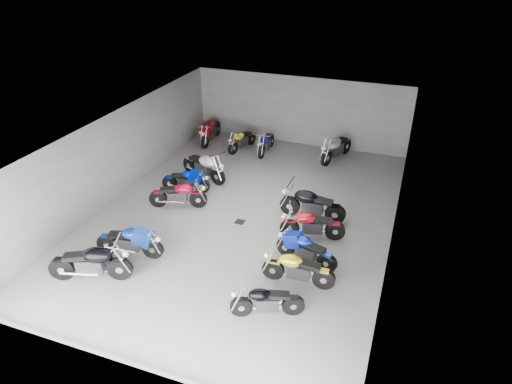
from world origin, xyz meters
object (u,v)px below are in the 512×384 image
motorcycle_right_a (266,301)px  motorcycle_left_b (130,241)px  motorcycle_left_e (186,180)px  motorcycle_right_e (312,204)px  motorcycle_back_a (210,131)px  motorcycle_left_a (91,263)px  motorcycle_left_d (179,195)px  motorcycle_right_b (297,269)px  motorcycle_left_f (204,166)px  motorcycle_back_e (336,148)px  motorcycle_right_c (305,249)px  motorcycle_right_d (312,225)px  motorcycle_back_c (266,143)px  drain_grate (240,222)px  motorcycle_back_b (242,140)px

motorcycle_right_a → motorcycle_left_b: bearing=55.5°
motorcycle_left_e → motorcycle_right_e: motorcycle_right_e is taller
motorcycle_right_a → motorcycle_back_a: motorcycle_back_a is taller
motorcycle_left_a → motorcycle_back_a: (-1.20, 10.44, -0.00)m
motorcycle_right_a → motorcycle_left_d: bearing=26.6°
motorcycle_right_b → motorcycle_right_e: (-0.47, 3.50, 0.06)m
motorcycle_left_b → motorcycle_right_e: bearing=121.2°
motorcycle_left_f → motorcycle_back_e: 5.90m
motorcycle_right_c → motorcycle_right_d: size_ratio=0.95×
motorcycle_right_e → motorcycle_right_d: bearing=-165.2°
motorcycle_back_c → motorcycle_right_e: bearing=123.5°
motorcycle_left_a → motorcycle_back_c: 10.29m
motorcycle_left_e → motorcycle_right_b: 6.65m
motorcycle_left_d → motorcycle_back_e: (4.50, 6.01, 0.07)m
motorcycle_left_a → motorcycle_right_c: (5.47, 2.80, -0.09)m
drain_grate → motorcycle_right_e: motorcycle_right_e is taller
motorcycle_left_b → motorcycle_left_e: motorcycle_left_b is taller
motorcycle_left_d → motorcycle_right_e: 4.76m
motorcycle_left_e → motorcycle_back_a: size_ratio=0.80×
motorcycle_right_b → motorcycle_back_e: bearing=1.0°
motorcycle_right_e → motorcycle_back_a: motorcycle_back_a is taller
motorcycle_right_d → motorcycle_right_e: bearing=-0.6°
motorcycle_left_d → motorcycle_back_b: bearing=159.8°
motorcycle_left_a → motorcycle_left_d: bearing=155.4°
motorcycle_left_f → motorcycle_back_c: 3.66m
motorcycle_right_e → motorcycle_back_c: size_ratio=1.16×
motorcycle_left_d → motorcycle_right_c: (5.12, -1.64, -0.02)m
motorcycle_right_a → motorcycle_back_c: bearing=-3.5°
motorcycle_left_b → drain_grate: bearing=130.9°
motorcycle_right_a → motorcycle_right_e: size_ratio=0.78×
motorcycle_left_f → motorcycle_back_a: (-1.42, 3.64, 0.01)m
motorcycle_back_e → motorcycle_left_a: bearing=84.0°
drain_grate → motorcycle_right_d: 2.58m
motorcycle_left_d → motorcycle_left_f: bearing=165.0°
motorcycle_left_a → motorcycle_left_e: 5.62m
motorcycle_left_a → motorcycle_left_f: bearing=158.1°
motorcycle_left_b → motorcycle_back_a: (-1.59, 9.10, 0.05)m
motorcycle_right_e → motorcycle_back_b: (-4.49, 4.77, -0.08)m
motorcycle_left_f → motorcycle_back_b: motorcycle_left_f is taller
motorcycle_back_c → motorcycle_back_e: motorcycle_back_e is taller
motorcycle_back_b → motorcycle_left_d: bearing=103.0°
motorcycle_left_b → motorcycle_right_c: motorcycle_left_b is taller
motorcycle_right_a → motorcycle_back_c: 10.38m
motorcycle_right_d → motorcycle_back_e: motorcycle_back_e is taller
motorcycle_left_e → motorcycle_left_a: bearing=-9.7°
motorcycle_right_e → motorcycle_back_e: size_ratio=1.01×
motorcycle_left_b → motorcycle_right_e: motorcycle_right_e is taller
motorcycle_left_b → motorcycle_left_f: motorcycle_left_f is taller
motorcycle_left_a → motorcycle_right_b: (5.50, 1.82, -0.07)m
motorcycle_left_a → motorcycle_right_e: bearing=116.5°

